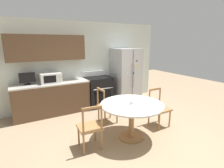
# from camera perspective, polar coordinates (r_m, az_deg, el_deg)

# --- Properties ---
(ground_plane) EXTENTS (14.00, 14.00, 0.00)m
(ground_plane) POSITION_cam_1_polar(r_m,az_deg,el_deg) (3.86, 7.64, -17.64)
(ground_plane) COLOR #9E8466
(back_wall) EXTENTS (5.20, 0.44, 2.60)m
(back_wall) POSITION_cam_1_polar(r_m,az_deg,el_deg) (5.50, -11.25, 7.55)
(back_wall) COLOR silver
(back_wall) RESTS_ON ground_plane
(kitchen_counter) EXTENTS (2.05, 0.64, 0.90)m
(kitchen_counter) POSITION_cam_1_polar(r_m,az_deg,el_deg) (5.19, -18.94, -4.45)
(kitchen_counter) COLOR brown
(kitchen_counter) RESTS_ON ground_plane
(refrigerator) EXTENTS (0.83, 0.81, 1.79)m
(refrigerator) POSITION_cam_1_polar(r_m,az_deg,el_deg) (5.90, 4.51, 2.81)
(refrigerator) COLOR #B2B5BA
(refrigerator) RESTS_ON ground_plane
(oven_range) EXTENTS (0.79, 0.68, 1.08)m
(oven_range) POSITION_cam_1_polar(r_m,az_deg,el_deg) (5.58, -4.43, -2.31)
(oven_range) COLOR black
(oven_range) RESTS_ON ground_plane
(microwave) EXTENTS (0.54, 0.37, 0.27)m
(microwave) POSITION_cam_1_polar(r_m,az_deg,el_deg) (5.05, -19.40, 1.89)
(microwave) COLOR white
(microwave) RESTS_ON kitchen_counter
(countertop_tv) EXTENTS (0.39, 0.16, 0.32)m
(countertop_tv) POSITION_cam_1_polar(r_m,az_deg,el_deg) (5.04, -25.95, 1.71)
(countertop_tv) COLOR black
(countertop_tv) RESTS_ON kitchen_counter
(dining_table) EXTENTS (1.29, 1.29, 0.76)m
(dining_table) POSITION_cam_1_polar(r_m,az_deg,el_deg) (3.66, 6.46, -8.38)
(dining_table) COLOR beige
(dining_table) RESTS_ON ground_plane
(dining_chair_right) EXTENTS (0.43, 0.43, 0.90)m
(dining_chair_right) POSITION_cam_1_polar(r_m,az_deg,el_deg) (4.38, 15.05, -7.73)
(dining_chair_right) COLOR #9E7042
(dining_chair_right) RESTS_ON ground_plane
(dining_chair_left) EXTENTS (0.45, 0.45, 0.90)m
(dining_chair_left) POSITION_cam_1_polar(r_m,az_deg,el_deg) (3.39, -7.21, -13.90)
(dining_chair_left) COLOR #9E7042
(dining_chair_left) RESTS_ON ground_plane
(dining_chair_far) EXTENTS (0.43, 0.43, 0.90)m
(dining_chair_far) POSITION_cam_1_polar(r_m,az_deg,el_deg) (4.40, -1.77, -7.17)
(dining_chair_far) COLOR #9E7042
(dining_chair_far) RESTS_ON ground_plane
(candle_glass) EXTENTS (0.08, 0.08, 0.08)m
(candle_glass) POSITION_cam_1_polar(r_m,az_deg,el_deg) (3.59, 6.41, -5.99)
(candle_glass) COLOR silver
(candle_glass) RESTS_ON dining_table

